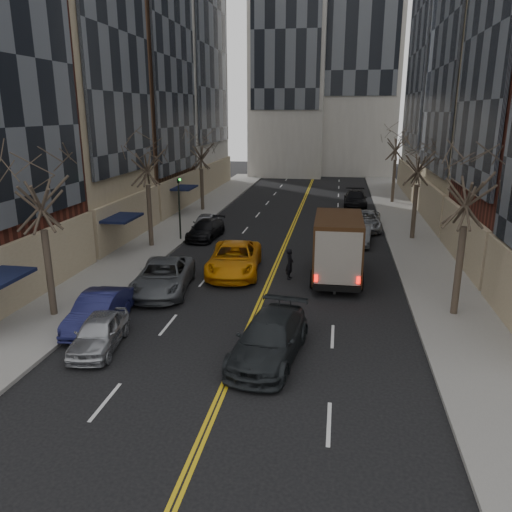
{
  "coord_description": "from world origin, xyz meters",
  "views": [
    {
      "loc": [
        3.46,
        -10.87,
        8.82
      ],
      "look_at": [
        -0.27,
        11.61,
        2.2
      ],
      "focal_mm": 35.0,
      "sensor_mm": 36.0,
      "label": 1
    }
  ],
  "objects_px": {
    "observer_sedan": "(269,339)",
    "ups_truck": "(338,247)",
    "taxi": "(234,259)",
    "pedestrian": "(290,264)"
  },
  "relations": [
    {
      "from": "ups_truck",
      "to": "observer_sedan",
      "type": "bearing_deg",
      "value": -104.36
    },
    {
      "from": "observer_sedan",
      "to": "taxi",
      "type": "height_order",
      "value": "taxi"
    },
    {
      "from": "observer_sedan",
      "to": "taxi",
      "type": "relative_size",
      "value": 0.93
    },
    {
      "from": "taxi",
      "to": "pedestrian",
      "type": "bearing_deg",
      "value": -14.87
    },
    {
      "from": "observer_sedan",
      "to": "taxi",
      "type": "xyz_separation_m",
      "value": [
        -3.35,
        9.76,
        0.06
      ]
    },
    {
      "from": "observer_sedan",
      "to": "ups_truck",
      "type": "bearing_deg",
      "value": 83.81
    },
    {
      "from": "observer_sedan",
      "to": "taxi",
      "type": "bearing_deg",
      "value": 116.42
    },
    {
      "from": "ups_truck",
      "to": "taxi",
      "type": "xyz_separation_m",
      "value": [
        -5.71,
        0.06,
        -0.96
      ]
    },
    {
      "from": "observer_sedan",
      "to": "pedestrian",
      "type": "xyz_separation_m",
      "value": [
        -0.17,
        9.23,
        0.07
      ]
    },
    {
      "from": "observer_sedan",
      "to": "taxi",
      "type": "distance_m",
      "value": 10.32
    }
  ]
}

